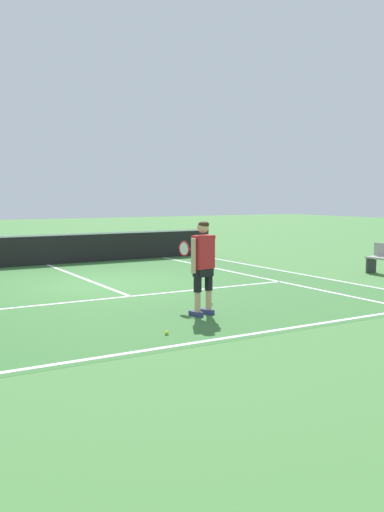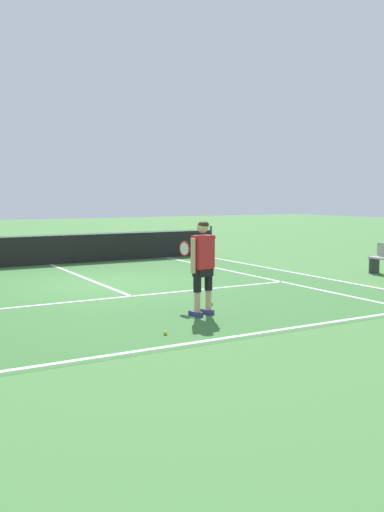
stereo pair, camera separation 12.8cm
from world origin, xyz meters
TOP-DOWN VIEW (x-y plane):
  - ground_plane at (0.00, 0.00)m, footprint 80.00×80.00m
  - court_inner_surface at (0.00, -0.76)m, footprint 10.98×10.78m
  - line_baseline at (0.00, -5.95)m, footprint 10.98×0.10m
  - line_service at (0.00, -1.97)m, footprint 8.23×0.10m
  - line_centre_service at (0.00, 1.23)m, footprint 0.10×6.40m
  - line_singles_right at (4.12, -0.76)m, footprint 0.10×10.38m
  - line_doubles_right at (5.49, -0.76)m, footprint 0.10×10.38m
  - tennis_net at (0.00, 4.43)m, footprint 11.96×0.08m
  - tennis_player at (0.36, -4.37)m, footprint 0.59×1.20m
  - tennis_ball_near_feet at (-0.87, -5.32)m, footprint 0.07×0.07m
  - tennis_ball_by_baseline at (1.01, -3.65)m, footprint 0.07×0.07m

SIDE VIEW (x-z plane):
  - ground_plane at x=0.00m, z-range 0.00..0.00m
  - court_inner_surface at x=0.00m, z-range 0.00..0.00m
  - line_baseline at x=0.00m, z-range 0.00..0.01m
  - line_service at x=0.00m, z-range 0.00..0.01m
  - line_centre_service at x=0.00m, z-range 0.00..0.01m
  - line_singles_right at x=4.12m, z-range 0.00..0.01m
  - line_doubles_right at x=5.49m, z-range 0.00..0.01m
  - tennis_ball_near_feet at x=-0.87m, z-range 0.00..0.07m
  - tennis_ball_by_baseline at x=1.01m, z-range 0.00..0.07m
  - tennis_net at x=0.00m, z-range -0.04..1.03m
  - tennis_player at x=0.36m, z-range 0.13..1.85m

